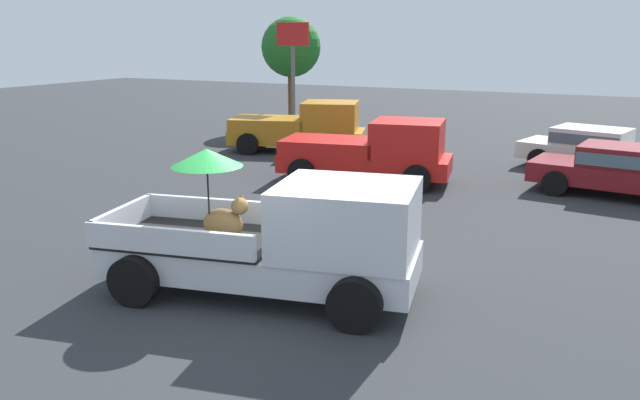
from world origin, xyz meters
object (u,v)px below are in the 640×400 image
at_px(pickup_truck_far, 303,127).
at_px(parked_sedan_far, 620,168).
at_px(pickup_truck_red, 372,152).
at_px(parked_sedan_near, 592,147).
at_px(motel_sign, 293,57).
at_px(pickup_truck_main, 288,239).

relative_size(pickup_truck_far, parked_sedan_far, 1.14).
height_order(pickup_truck_red, pickup_truck_far, same).
distance_m(parked_sedan_near, parked_sedan_far, 3.24).
height_order(pickup_truck_red, motel_sign, motel_sign).
distance_m(pickup_truck_far, parked_sedan_near, 9.63).
height_order(pickup_truck_far, motel_sign, motel_sign).
distance_m(pickup_truck_main, motel_sign, 16.56).
relative_size(pickup_truck_main, parked_sedan_far, 1.18).
height_order(pickup_truck_far, parked_sedan_near, pickup_truck_far).
bearing_deg(pickup_truck_red, motel_sign, 123.40).
xyz_separation_m(pickup_truck_red, parked_sedan_far, (6.38, 1.35, -0.13)).
xyz_separation_m(parked_sedan_far, motel_sign, (-12.32, 4.86, 2.50)).
relative_size(pickup_truck_red, parked_sedan_near, 1.10).
bearing_deg(parked_sedan_far, pickup_truck_far, -4.33).
relative_size(pickup_truck_main, pickup_truck_far, 1.04).
xyz_separation_m(pickup_truck_far, parked_sedan_far, (10.46, -2.16, -0.13)).
bearing_deg(motel_sign, parked_sedan_near, -8.64).
height_order(pickup_truck_red, parked_sedan_near, pickup_truck_red).
distance_m(pickup_truck_main, parked_sedan_far, 10.59).
height_order(pickup_truck_main, parked_sedan_near, pickup_truck_main).
xyz_separation_m(pickup_truck_main, motel_sign, (-7.79, 14.43, 2.28)).
distance_m(pickup_truck_red, parked_sedan_near, 7.09).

